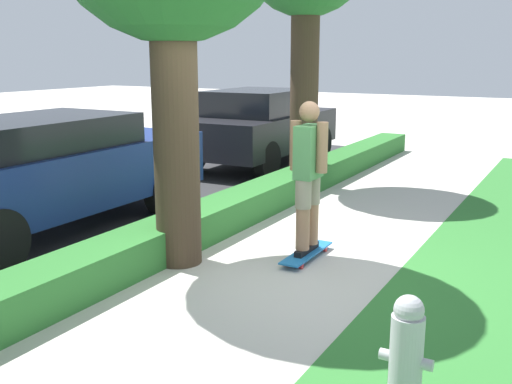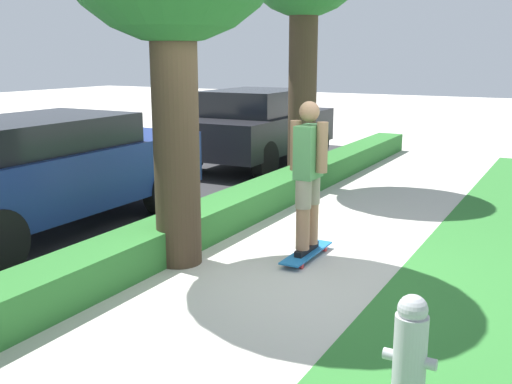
# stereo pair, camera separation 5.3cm
# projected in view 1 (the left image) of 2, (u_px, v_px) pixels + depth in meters

# --- Properties ---
(ground_plane) EXTENTS (60.00, 60.00, 0.00)m
(ground_plane) POSITION_uv_depth(u_px,v_px,m) (295.00, 271.00, 6.61)
(ground_plane) COLOR #BCB7AD
(street_asphalt) EXTENTS (18.10, 5.00, 0.01)m
(street_asphalt) POSITION_uv_depth(u_px,v_px,m) (32.00, 221.00, 8.61)
(street_asphalt) COLOR #2D2D30
(street_asphalt) RESTS_ON ground_plane
(hedge_row) EXTENTS (18.10, 0.60, 0.41)m
(hedge_row) POSITION_uv_depth(u_px,v_px,m) (178.00, 233.00, 7.33)
(hedge_row) COLOR #2D702D
(hedge_row) RESTS_ON ground_plane
(skateboard) EXTENTS (1.01, 0.24, 0.08)m
(skateboard) POSITION_uv_depth(u_px,v_px,m) (307.00, 253.00, 7.02)
(skateboard) COLOR #1E6BAD
(skateboard) RESTS_ON ground_plane
(skater_person) EXTENTS (0.51, 0.45, 1.76)m
(skater_person) POSITION_uv_depth(u_px,v_px,m) (308.00, 173.00, 6.81)
(skater_person) COLOR black
(skater_person) RESTS_ON skateboard
(parked_car_middle) EXTENTS (4.73, 1.86, 1.56)m
(parked_car_middle) POSITION_uv_depth(u_px,v_px,m) (45.00, 170.00, 7.89)
(parked_car_middle) COLOR navy
(parked_car_middle) RESTS_ON ground_plane
(parked_car_rear) EXTENTS (4.24, 1.97, 1.62)m
(parked_car_rear) POSITION_uv_depth(u_px,v_px,m) (260.00, 126.00, 12.78)
(parked_car_rear) COLOR black
(parked_car_rear) RESTS_ON ground_plane
(fire_hydrant) EXTENTS (0.21, 0.34, 0.88)m
(fire_hydrant) POSITION_uv_depth(u_px,v_px,m) (406.00, 360.00, 3.81)
(fire_hydrant) COLOR #ADADB2
(fire_hydrant) RESTS_ON ground_plane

